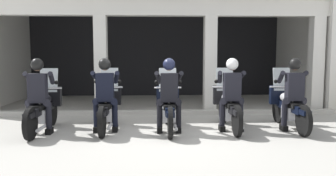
{
  "coord_description": "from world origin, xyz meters",
  "views": [
    {
      "loc": [
        -0.32,
        -7.12,
        1.67
      ],
      "look_at": [
        0.0,
        0.54,
        0.9
      ],
      "focal_mm": 36.46,
      "sensor_mm": 36.0,
      "label": 1
    }
  ],
  "objects": [
    {
      "name": "kerb_strip",
      "position": [
        -0.26,
        2.2,
        0.06
      ],
      "size": [
        9.98,
        0.24,
        0.12
      ],
      "primitive_type": "cube",
      "color": "#B7B5AD",
      "rests_on": "ground"
    },
    {
      "name": "motorcycle_far_right",
      "position": [
        2.72,
        0.39,
        0.5
      ],
      "size": [
        0.62,
        2.04,
        1.35
      ],
      "rotation": [
        0.0,
        0.0,
        0.18
      ],
      "color": "black",
      "rests_on": "ground"
    },
    {
      "name": "motorcycle_left",
      "position": [
        -1.36,
        0.45,
        0.5
      ],
      "size": [
        0.62,
        2.04,
        1.35
      ],
      "rotation": [
        0.0,
        0.0,
        0.16
      ],
      "color": "black",
      "rests_on": "ground"
    },
    {
      "name": "police_officer_left",
      "position": [
        -1.36,
        0.17,
        0.94
      ],
      "size": [
        0.63,
        0.61,
        1.58
      ],
      "rotation": [
        0.0,
        0.0,
        0.16
      ],
      "color": "black",
      "rests_on": "ground"
    },
    {
      "name": "station_building",
      "position": [
        -0.26,
        5.06,
        2.13
      ],
      "size": [
        10.48,
        4.65,
        3.34
      ],
      "color": "black",
      "rests_on": "ground"
    },
    {
      "name": "ground_plane",
      "position": [
        0.0,
        3.0,
        0.0
      ],
      "size": [
        80.0,
        80.0,
        0.0
      ],
      "primitive_type": "plane",
      "color": "#A8A59E"
    },
    {
      "name": "motorcycle_far_left",
      "position": [
        -2.71,
        0.29,
        0.5
      ],
      "size": [
        0.62,
        2.04,
        1.35
      ],
      "rotation": [
        0.0,
        0.0,
        0.13
      ],
      "color": "black",
      "rests_on": "ground"
    },
    {
      "name": "police_officer_right",
      "position": [
        1.36,
        0.13,
        0.94
      ],
      "size": [
        0.63,
        0.61,
        1.58
      ],
      "rotation": [
        0.0,
        0.0,
        0.13
      ],
      "color": "black",
      "rests_on": "ground"
    },
    {
      "name": "police_officer_center",
      "position": [
        0.0,
        0.03,
        0.94
      ],
      "size": [
        0.63,
        0.61,
        1.58
      ],
      "rotation": [
        0.0,
        0.0,
        0.05
      ],
      "color": "black",
      "rests_on": "ground"
    },
    {
      "name": "police_officer_far_right",
      "position": [
        2.72,
        0.11,
        0.94
      ],
      "size": [
        0.63,
        0.61,
        1.58
      ],
      "rotation": [
        0.0,
        0.0,
        0.18
      ],
      "color": "black",
      "rests_on": "ground"
    },
    {
      "name": "motorcycle_right",
      "position": [
        1.36,
        0.42,
        0.5
      ],
      "size": [
        0.62,
        2.04,
        1.35
      ],
      "rotation": [
        0.0,
        0.0,
        0.13
      ],
      "color": "black",
      "rests_on": "ground"
    },
    {
      "name": "police_officer_far_left",
      "position": [
        -2.72,
        0.01,
        0.94
      ],
      "size": [
        0.63,
        0.61,
        1.58
      ],
      "rotation": [
        0.0,
        0.0,
        0.13
      ],
      "color": "black",
      "rests_on": "ground"
    },
    {
      "name": "motorcycle_center",
      "position": [
        0.0,
        0.31,
        0.5
      ],
      "size": [
        0.62,
        2.04,
        1.35
      ],
      "rotation": [
        0.0,
        0.0,
        0.05
      ],
      "color": "black",
      "rests_on": "ground"
    }
  ]
}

